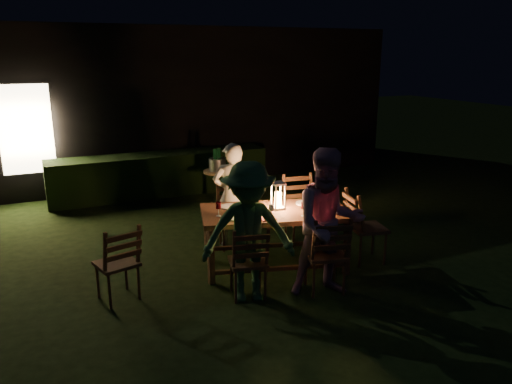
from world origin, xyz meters
name	(u,v)px	position (x,y,z in m)	size (l,w,h in m)	color
garden_envelope	(153,101)	(-0.01, 6.15, 1.58)	(40.00, 40.00, 3.20)	black
dining_table	(275,216)	(-0.04, -0.29, 0.69)	(2.02, 1.38, 0.77)	#522E1B
chair_near_left	(248,274)	(-0.68, -0.91, 0.28)	(0.49, 0.52, 0.91)	#522E1B
chair_near_right	(325,267)	(0.19, -1.15, 0.30)	(0.54, 0.57, 0.98)	#522E1B
chair_far_left	(233,229)	(-0.26, 0.57, 0.27)	(0.48, 0.50, 0.90)	#522E1B
chair_far_right	(301,222)	(0.70, 0.31, 0.31)	(0.53, 0.56, 1.02)	#522E1B
chair_end	(366,239)	(1.14, -0.62, 0.30)	(0.57, 0.54, 1.01)	#522E1B
chair_spare	(118,276)	(-2.03, -0.37, 0.28)	(0.52, 0.54, 0.94)	#522E1B
person_house_side	(232,195)	(-0.25, 0.62, 0.75)	(0.55, 0.36, 1.50)	beige
person_opp_right	(328,223)	(0.17, -1.20, 0.85)	(0.83, 0.64, 1.70)	#AF7891
person_opp_left	(249,233)	(-0.69, -0.96, 0.79)	(1.02, 0.59, 1.59)	#346938
lantern	(278,197)	(0.02, -0.25, 0.92)	(0.16, 0.16, 0.35)	white
plate_far_left	(230,207)	(-0.51, 0.07, 0.77)	(0.25, 0.25, 0.01)	white
plate_near_left	(233,217)	(-0.63, -0.35, 0.77)	(0.25, 0.25, 0.01)	white
plate_far_right	(305,203)	(0.45, -0.20, 0.77)	(0.25, 0.25, 0.01)	white
plate_near_right	(314,213)	(0.33, -0.62, 0.77)	(0.25, 0.25, 0.01)	white
wineglass_a	(248,198)	(-0.25, 0.06, 0.85)	(0.06, 0.06, 0.18)	#59070F
wineglass_b	(218,209)	(-0.76, -0.21, 0.85)	(0.06, 0.06, 0.18)	#59070F
wineglass_c	(304,209)	(0.17, -0.64, 0.85)	(0.06, 0.06, 0.18)	#59070F
wineglass_d	(319,198)	(0.61, -0.28, 0.85)	(0.06, 0.06, 0.18)	#59070F
wineglass_e	(271,211)	(-0.22, -0.55, 0.85)	(0.06, 0.06, 0.18)	silver
bottle_table	(255,201)	(-0.28, -0.22, 0.91)	(0.07, 0.07, 0.28)	#0F471E
napkin_left	(268,218)	(-0.27, -0.56, 0.77)	(0.18, 0.14, 0.01)	red
napkin_right	(324,215)	(0.41, -0.73, 0.77)	(0.18, 0.14, 0.01)	red
phone	(228,220)	(-0.72, -0.41, 0.77)	(0.14, 0.07, 0.01)	black
side_table	(217,175)	(0.21, 2.47, 0.59)	(0.50, 0.50, 0.67)	olive
ice_bucket	(217,164)	(0.21, 2.47, 0.78)	(0.30, 0.30, 0.22)	#A5A8AD
bottle_bucket_a	(215,162)	(0.16, 2.43, 0.83)	(0.07, 0.07, 0.32)	#0F471E
bottle_bucket_b	(219,161)	(0.26, 2.51, 0.83)	(0.07, 0.07, 0.32)	#0F471E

